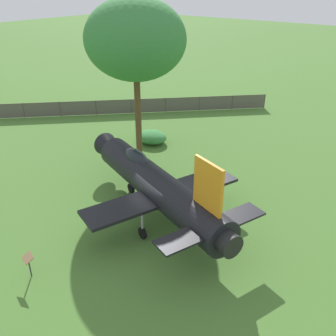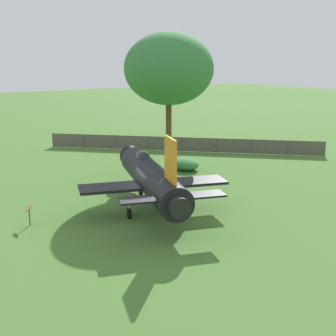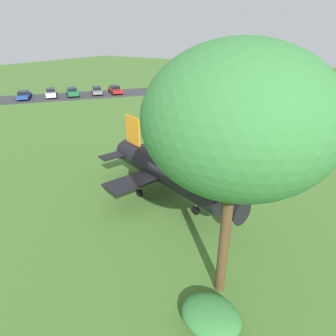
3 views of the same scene
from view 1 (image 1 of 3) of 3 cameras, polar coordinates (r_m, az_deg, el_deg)
ground_plane at (r=20.34m, az=-1.47°, el=-7.67°), size 200.00×200.00×0.00m
display_jet at (r=19.56m, az=-2.13°, el=-2.33°), size 8.70×12.28×5.05m
shade_tree at (r=25.65m, az=-5.08°, el=19.08°), size 6.59×6.83×10.75m
perimeter_fence at (r=36.00m, az=-5.70°, el=9.52°), size 19.00×18.66×1.41m
shrub_near_fence at (r=29.28m, az=-2.52°, el=4.80°), size 2.08×2.48×0.94m
info_plaque at (r=17.39m, az=-20.71°, el=-13.22°), size 0.54×0.69×1.14m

